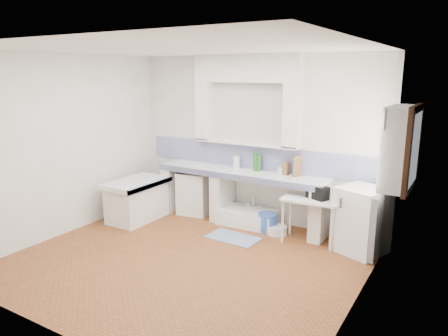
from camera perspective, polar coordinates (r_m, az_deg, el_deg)
The scene contains 36 objects.
floor at distance 5.93m, azimuth -5.11°, elevation -12.29°, with size 4.50×4.50×0.00m, color brown.
ceiling at distance 5.38m, azimuth -5.72°, elevation 15.83°, with size 4.50×4.50×0.00m, color white.
wall_back at distance 7.17m, azimuth 4.14°, elevation 3.86°, with size 4.50×4.50×0.00m, color white.
wall_front at distance 4.11m, azimuth -22.20°, elevation -3.87°, with size 4.50×4.50×0.00m, color white.
wall_left at distance 7.04m, azimuth -20.33°, elevation 2.93°, with size 4.50×4.50×0.00m, color white.
wall_right at distance 4.56m, azimuth 18.05°, elevation -1.94°, with size 4.50×4.50×0.00m, color white.
alcove_mass at distance 7.02m, azimuth 3.07°, elevation 13.31°, with size 1.90×0.25×0.45m, color white.
window_frame at distance 5.65m, azimuth 22.75°, elevation 2.52°, with size 0.35×0.86×1.06m, color #3C2213.
lace_valance at distance 5.62m, azimuth 21.61°, elevation 6.49°, with size 0.01×0.84×0.24m, color white.
counter_slab at distance 7.06m, azimuth 2.24°, elevation -0.73°, with size 3.00×0.60×0.08m, color white.
counter_lip at distance 6.82m, azimuth 1.10°, elevation -1.20°, with size 3.00×0.04×0.10m, color navy.
counter_pier_left at distance 7.92m, azimuth -6.71°, elevation -2.67°, with size 0.20×0.55×0.82m, color white.
counter_pier_mid at distance 7.35m, azimuth -0.19°, elevation -3.81°, with size 0.20×0.55×0.82m, color white.
counter_pier_right at distance 6.65m, azimuth 12.88°, elevation -5.94°, with size 0.20×0.55×0.82m, color white.
peninsula_top at distance 7.39m, azimuth -11.77°, elevation -1.97°, with size 0.70×1.10×0.08m, color white.
peninsula_base at distance 7.49m, azimuth -11.65°, elevation -4.56°, with size 0.60×1.00×0.62m, color white.
peninsula_lip at distance 7.18m, azimuth -9.83°, elevation -2.33°, with size 0.04×1.10×0.10m, color navy.
backsplash at distance 7.21m, azimuth 4.04°, elevation 1.49°, with size 4.27×0.03×0.40m, color navy.
stove at distance 7.67m, azimuth -3.89°, elevation -3.34°, with size 0.54×0.52×0.76m, color white.
sink at distance 7.16m, azimuth 3.24°, elevation -6.75°, with size 0.98×0.53×0.23m, color white.
side_table at distance 6.47m, azimuth 11.55°, elevation -6.99°, with size 0.83×0.46×0.04m, color white.
fridge at distance 6.31m, azimuth 18.09°, elevation -6.70°, with size 0.61×0.61×0.94m, color white.
bucket_red at distance 7.20m, azimuth 0.78°, elevation -6.50°, with size 0.28×0.28×0.26m, color #AC2E03.
bucket_orange at distance 7.11m, azimuth 3.32°, elevation -6.92°, with size 0.25×0.25×0.23m, color #C67A18.
bucket_blue at distance 6.89m, azimuth 5.90°, elevation -7.32°, with size 0.31×0.31×0.29m, color blue.
basin_white at distance 6.83m, azimuth 7.13°, elevation -8.30°, with size 0.33×0.33×0.13m, color white.
water_bottle_a at distance 7.35m, azimuth 3.27°, elevation -5.87°, with size 0.09×0.09×0.32m, color silver.
water_bottle_b at distance 7.26m, azimuth 4.81°, elevation -6.25°, with size 0.08×0.08×0.30m, color silver.
black_bag at distance 6.35m, azimuth 12.55°, elevation -3.21°, with size 0.31×0.18×0.20m, color black.
green_bottle_a at distance 7.05m, azimuth 4.28°, elevation 0.97°, with size 0.07×0.07×0.34m, color #266625.
green_bottle_b at distance 7.03m, azimuth 4.76°, elevation 0.71°, with size 0.06×0.06×0.29m, color #266625.
knife_block at distance 6.84m, azimuth 8.33°, elevation -0.06°, with size 0.10×0.08×0.21m, color brown.
cutting_board at distance 6.76m, azimuth 9.90°, elevation 0.29°, with size 0.02×0.25×0.34m, color brown.
paper_towel at distance 7.23m, azimuth 1.72°, elevation 0.80°, with size 0.11×0.11×0.21m, color white.
soap_bottle at distance 6.88m, azimuth 7.65°, elevation -0.12°, with size 0.08×0.08×0.17m, color white.
rug at distance 6.63m, azimuth 1.22°, elevation -9.40°, with size 0.80×0.46×0.01m, color #394C83.
Camera 1 is at (3.20, -4.32, 2.51)m, focal length 33.84 mm.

